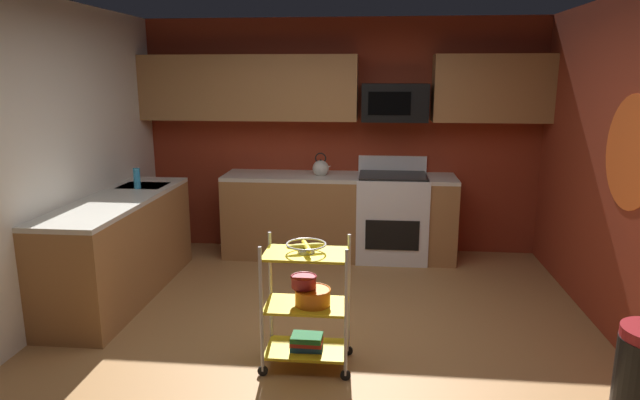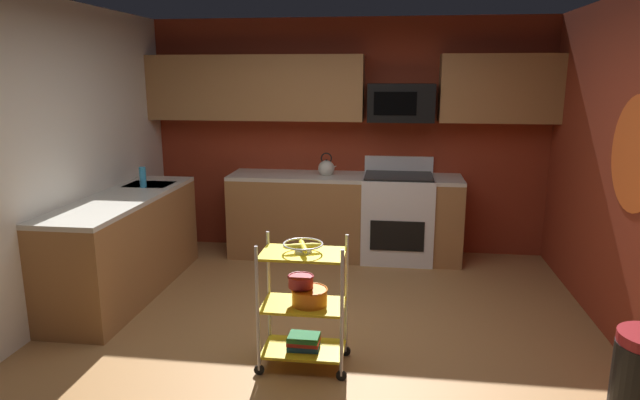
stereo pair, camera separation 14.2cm
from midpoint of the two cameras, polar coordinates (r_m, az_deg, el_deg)
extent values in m
cube|color=#A87542|center=(4.35, 0.83, -14.81)|extent=(4.40, 4.80, 0.04)
cube|color=maroon|center=(6.31, 3.51, 6.48)|extent=(4.52, 0.06, 2.60)
cube|color=silver|center=(4.72, -27.11, 2.93)|extent=(0.06, 4.80, 2.60)
cylinder|color=#E5591E|center=(4.50, 30.49, 4.08)|extent=(0.00, 0.83, 0.83)
cube|color=#9E6B3D|center=(6.14, 3.18, -1.86)|extent=(2.53, 0.60, 0.88)
cube|color=beige|center=(6.04, 3.23, 2.36)|extent=(2.53, 0.60, 0.04)
cube|color=#9E6B3D|center=(5.40, -18.64, -4.63)|extent=(0.60, 2.05, 0.88)
cube|color=beige|center=(5.28, -18.99, 0.14)|extent=(0.60, 2.05, 0.04)
cube|color=#B7BABC|center=(5.80, -16.46, 0.80)|extent=(0.44, 0.36, 0.16)
cube|color=white|center=(6.12, 8.63, -1.85)|extent=(0.76, 0.64, 0.92)
cube|color=black|center=(5.84, 8.63, -3.70)|extent=(0.56, 0.01, 0.32)
cube|color=white|center=(6.29, 8.76, 3.67)|extent=(0.76, 0.06, 0.18)
cube|color=black|center=(6.02, 8.77, 2.48)|extent=(0.72, 0.60, 0.02)
cube|color=#9E6B3D|center=(6.23, -6.03, 11.42)|extent=(2.38, 0.33, 0.70)
cube|color=#9E6B3D|center=(6.17, 18.63, 10.82)|extent=(1.22, 0.33, 0.70)
cube|color=black|center=(6.04, 9.01, 9.87)|extent=(0.70, 0.38, 0.40)
cube|color=black|center=(5.85, 8.45, 9.79)|extent=(0.44, 0.01, 0.24)
cylinder|color=silver|center=(3.75, -5.35, -11.18)|extent=(0.02, 0.02, 0.88)
cylinder|color=black|center=(3.95, -5.21, -17.03)|extent=(0.07, 0.02, 0.07)
cylinder|color=silver|center=(3.67, 3.40, -11.69)|extent=(0.02, 0.02, 0.88)
cylinder|color=black|center=(3.87, 3.31, -17.62)|extent=(0.07, 0.02, 0.07)
cylinder|color=silver|center=(4.05, -4.27, -9.27)|extent=(0.02, 0.02, 0.88)
cylinder|color=black|center=(4.24, -4.17, -14.79)|extent=(0.07, 0.02, 0.07)
cylinder|color=silver|center=(3.98, 3.77, -9.68)|extent=(0.02, 0.02, 0.88)
cylinder|color=black|center=(4.17, 3.68, -15.27)|extent=(0.07, 0.02, 0.07)
cube|color=yellow|center=(4.01, -0.63, -15.11)|extent=(0.56, 0.34, 0.02)
cube|color=yellow|center=(3.86, -0.64, -10.78)|extent=(0.56, 0.34, 0.02)
cube|color=yellow|center=(3.73, -0.66, -5.57)|extent=(0.56, 0.34, 0.02)
torus|color=silver|center=(3.71, -0.66, -4.55)|extent=(0.27, 0.27, 0.01)
cylinder|color=silver|center=(3.72, -0.66, -5.29)|extent=(0.12, 0.12, 0.02)
ellipsoid|color=yellow|center=(3.72, 0.11, -4.74)|extent=(0.17, 0.09, 0.04)
ellipsoid|color=yellow|center=(3.76, -0.78, -4.55)|extent=(0.09, 0.17, 0.04)
ellipsoid|color=yellow|center=(3.71, -1.42, -4.81)|extent=(0.17, 0.09, 0.04)
ellipsoid|color=yellow|center=(3.67, -0.54, -5.01)|extent=(0.09, 0.17, 0.04)
cylinder|color=orange|center=(3.83, 0.00, -9.95)|extent=(0.24, 0.24, 0.11)
torus|color=orange|center=(3.81, 0.00, -9.20)|extent=(0.25, 0.25, 0.01)
cylinder|color=maroon|center=(3.82, -0.92, -8.41)|extent=(0.17, 0.17, 0.08)
torus|color=maroon|center=(3.81, -0.92, -7.88)|extent=(0.18, 0.18, 0.01)
cube|color=#1E4C8C|center=(3.99, -0.63, -14.76)|extent=(0.23, 0.17, 0.04)
cube|color=#B22626|center=(3.98, -0.63, -14.34)|extent=(0.22, 0.16, 0.03)
cube|color=#26723F|center=(3.96, -0.63, -13.97)|extent=(0.22, 0.17, 0.03)
sphere|color=beige|center=(6.04, 1.33, 3.27)|extent=(0.18, 0.18, 0.18)
sphere|color=black|center=(6.03, 1.33, 4.08)|extent=(0.03, 0.03, 0.03)
cone|color=beige|center=(6.03, 2.09, 3.42)|extent=(0.09, 0.04, 0.06)
torus|color=black|center=(6.03, 1.33, 4.32)|extent=(0.12, 0.01, 0.12)
cylinder|color=#2D8CBF|center=(5.62, -17.10, 2.26)|extent=(0.06, 0.06, 0.20)
camera|label=1|loc=(0.07, -89.04, 0.22)|focal=31.07mm
camera|label=2|loc=(0.07, 90.96, -0.22)|focal=31.07mm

